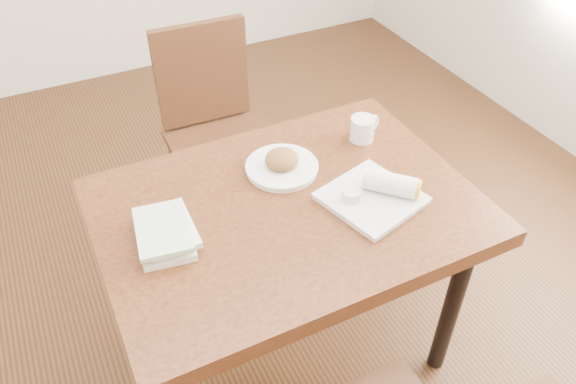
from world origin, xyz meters
name	(u,v)px	position (x,y,z in m)	size (l,w,h in m)	color
ground	(288,346)	(0.00, 0.00, -0.01)	(4.00, 5.00, 0.01)	#472814
table	(288,224)	(0.00, 0.00, 0.66)	(1.15, 0.83, 0.75)	brown
chair_far	(214,122)	(0.05, 0.82, 0.55)	(0.43, 0.43, 0.95)	#422212
plate_scone	(282,164)	(0.06, 0.16, 0.77)	(0.24, 0.24, 0.08)	white
coffee_mug	(363,128)	(0.39, 0.20, 0.79)	(0.12, 0.09, 0.09)	white
plate_burrito	(378,193)	(0.26, -0.10, 0.78)	(0.32, 0.32, 0.09)	white
book_stack	(165,232)	(-0.38, 0.02, 0.78)	(0.18, 0.24, 0.06)	white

